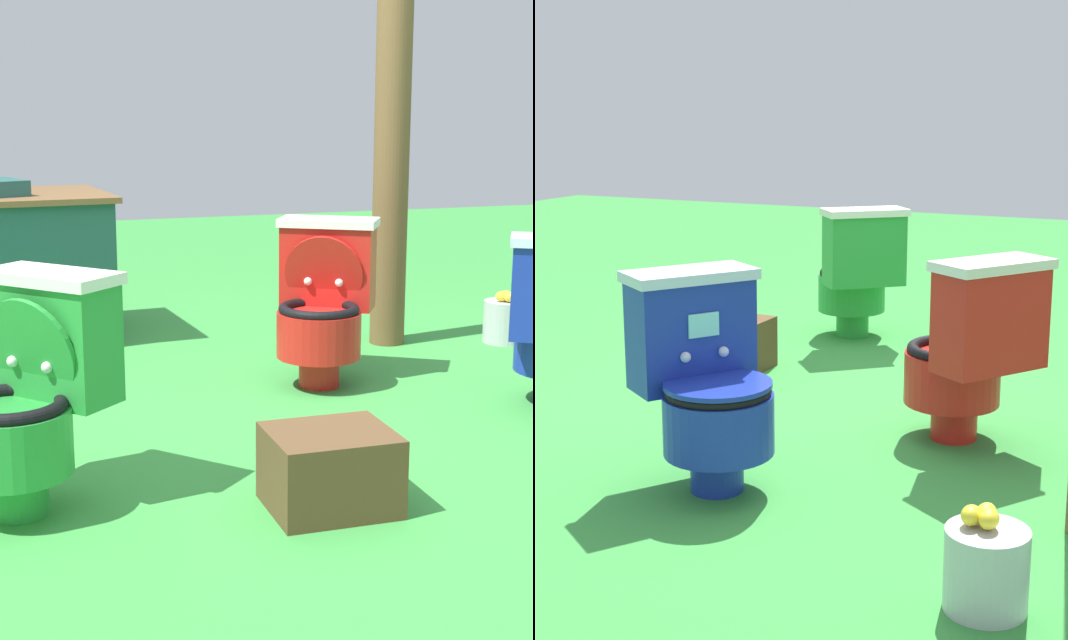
% 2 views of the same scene
% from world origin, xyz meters
% --- Properties ---
extents(ground, '(14.00, 14.00, 0.00)m').
position_xyz_m(ground, '(0.00, 0.00, 0.00)').
color(ground, green).
extents(toilet_red, '(0.61, 0.63, 0.73)m').
position_xyz_m(toilet_red, '(0.29, 0.52, 0.37)').
color(toilet_red, red).
rests_on(toilet_red, ground).
extents(toilet_green, '(0.64, 0.63, 0.73)m').
position_xyz_m(toilet_green, '(-1.08, -0.49, 0.37)').
color(toilet_green, green).
rests_on(toilet_green, ground).
extents(wooden_post, '(0.18, 0.18, 1.89)m').
position_xyz_m(wooden_post, '(0.89, 1.09, 0.94)').
color(wooden_post, brown).
rests_on(wooden_post, ground).
extents(small_crate, '(0.39, 0.33, 0.25)m').
position_xyz_m(small_crate, '(-0.22, -0.80, 0.12)').
color(small_crate, brown).
rests_on(small_crate, ground).
extents(lemon_bucket, '(0.22, 0.22, 0.28)m').
position_xyz_m(lemon_bucket, '(1.47, 0.91, 0.12)').
color(lemon_bucket, '#B7B7BF').
rests_on(lemon_bucket, ground).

